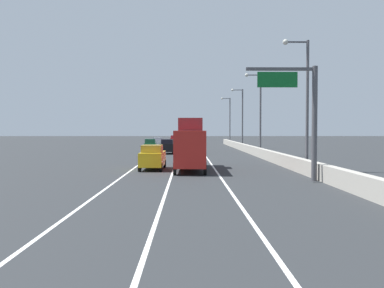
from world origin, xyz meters
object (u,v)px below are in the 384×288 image
(lamp_post_right_second, at_px, (304,96))
(lamp_post_right_fifth, at_px, (229,118))
(box_truck, at_px, (190,146))
(car_gray_4, at_px, (191,147))
(car_silver_1, at_px, (158,143))
(lamp_post_right_fourth, at_px, (241,114))
(car_yellow_3, at_px, (153,157))
(overhead_sign_gantry, at_px, (303,109))
(lamp_post_right_third, at_px, (259,109))
(car_black_2, at_px, (168,146))
(car_red_5, at_px, (175,140))
(car_green_0, at_px, (150,145))

(lamp_post_right_second, bearing_deg, lamp_post_right_fifth, 90.02)
(lamp_post_right_second, relative_size, box_truck, 1.07)
(car_gray_4, xyz_separation_m, box_truck, (-0.26, -25.66, 1.08))
(car_silver_1, bearing_deg, lamp_post_right_fourth, -12.53)
(lamp_post_right_fifth, height_order, car_yellow_3, lamp_post_right_fifth)
(car_gray_4, bearing_deg, overhead_sign_gantry, -78.19)
(lamp_post_right_third, height_order, car_yellow_3, lamp_post_right_third)
(lamp_post_right_third, height_order, lamp_post_right_fourth, same)
(car_gray_4, distance_m, box_truck, 25.69)
(lamp_post_right_third, xyz_separation_m, car_black_2, (-11.90, 4.62, -5.03))
(lamp_post_right_fourth, distance_m, car_red_5, 23.35)
(lamp_post_right_second, distance_m, car_yellow_3, 13.40)
(box_truck, bearing_deg, lamp_post_right_fifth, 81.49)
(lamp_post_right_third, height_order, box_truck, lamp_post_right_third)
(car_yellow_3, bearing_deg, car_green_0, 95.26)
(car_green_0, bearing_deg, car_gray_4, -27.49)
(lamp_post_right_fourth, relative_size, car_green_0, 2.36)
(car_yellow_3, bearing_deg, car_black_2, 89.52)
(lamp_post_right_fourth, height_order, box_truck, lamp_post_right_fourth)
(lamp_post_right_third, height_order, car_red_5, lamp_post_right_third)
(car_silver_1, bearing_deg, car_red_5, 80.84)
(lamp_post_right_fifth, bearing_deg, car_black_2, -108.05)
(box_truck, bearing_deg, lamp_post_right_fourth, 76.98)
(car_black_2, relative_size, car_gray_4, 1.11)
(overhead_sign_gantry, relative_size, car_black_2, 1.56)
(car_gray_4, bearing_deg, car_green_0, 152.51)
(car_yellow_3, bearing_deg, car_silver_1, 93.24)
(car_green_0, height_order, box_truck, box_truck)
(car_yellow_3, bearing_deg, lamp_post_right_second, -7.35)
(car_silver_1, distance_m, car_black_2, 19.75)
(lamp_post_right_fourth, distance_m, car_green_0, 19.57)
(car_gray_4, bearing_deg, car_yellow_3, -97.60)
(car_gray_4, bearing_deg, lamp_post_right_third, -36.15)
(lamp_post_right_second, distance_m, car_black_2, 28.67)
(car_yellow_3, bearing_deg, lamp_post_right_fifth, 78.60)
(car_green_0, relative_size, box_truck, 0.45)
(overhead_sign_gantry, distance_m, lamp_post_right_second, 6.95)
(lamp_post_right_third, height_order, car_silver_1, lamp_post_right_third)
(car_green_0, relative_size, car_black_2, 0.94)
(lamp_post_right_second, xyz_separation_m, car_silver_1, (-14.79, 45.05, -5.09))
(lamp_post_right_fourth, height_order, car_red_5, lamp_post_right_fourth)
(car_red_5, bearing_deg, car_silver_1, -99.16)
(car_yellow_3, height_order, car_gray_4, car_yellow_3)
(car_black_2, xyz_separation_m, box_truck, (2.96, -23.94, 0.99))
(box_truck, bearing_deg, car_gray_4, 89.43)
(car_red_5, bearing_deg, car_black_2, -89.83)
(lamp_post_right_third, bearing_deg, car_yellow_3, -122.11)
(lamp_post_right_second, distance_m, car_silver_1, 47.69)
(overhead_sign_gantry, height_order, box_truck, overhead_sign_gantry)
(car_gray_4, height_order, car_red_5, car_red_5)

